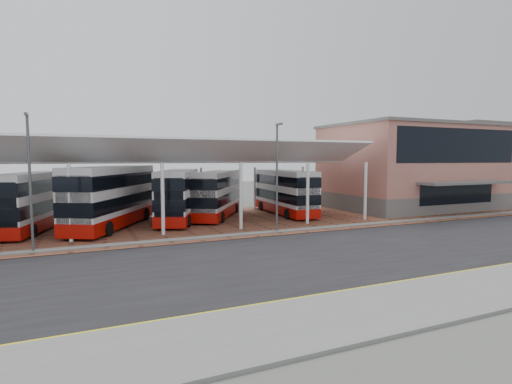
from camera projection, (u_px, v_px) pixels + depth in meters
ground at (295, 253)px, 23.31m from camera, size 140.00×140.00×0.00m
road at (304, 257)px, 22.40m from camera, size 120.00×14.00×0.02m
forecourt at (243, 220)px, 35.96m from camera, size 72.00×16.00×0.06m
sidewalk at (412, 302)px, 15.10m from camera, size 120.00×4.00×0.14m
north_kerb at (253, 234)px, 28.95m from camera, size 120.00×0.80×0.14m
yellow_line_near at (376, 288)px, 16.93m from camera, size 120.00×0.12×0.01m
yellow_line_far at (371, 286)px, 17.20m from camera, size 120.00×0.12×0.01m
canopy at (149, 155)px, 33.11m from camera, size 37.00×11.63×7.07m
terminal at (413, 166)px, 44.89m from camera, size 18.40×14.40×9.25m
warehouse at (482, 161)px, 64.12m from camera, size 30.50×20.50×10.25m
lamp_west at (30, 179)px, 23.02m from camera, size 0.16×0.90×8.07m
lamp_east at (277, 174)px, 29.47m from camera, size 0.16×0.90×8.07m
bus_1 at (34, 202)px, 30.43m from camera, size 5.35×10.93×4.40m
bus_2 at (112, 197)px, 31.67m from camera, size 7.97×11.62×4.84m
bus_3 at (179, 195)px, 35.14m from camera, size 6.15×10.99×4.45m
bus_4 at (217, 194)px, 37.33m from camera, size 7.50×10.11×4.29m
bus_5 at (284, 192)px, 39.39m from camera, size 3.12×10.57×4.30m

